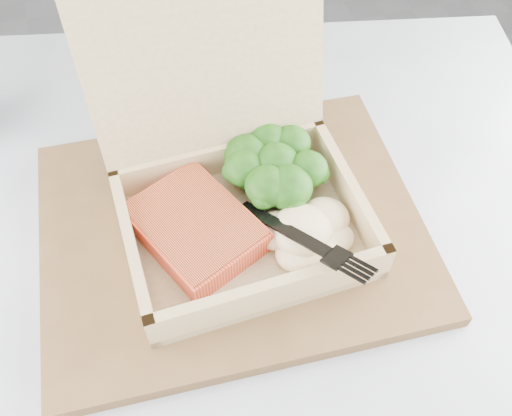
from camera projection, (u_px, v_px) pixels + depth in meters
name	position (u px, v px, depth m)	size (l,w,h in m)	color
floor	(2.00, 258.00, 1.43)	(4.00, 4.00, 0.00)	gray
cafe_table	(228.00, 356.00, 0.70)	(0.96, 0.96, 0.73)	black
serving_tray	(232.00, 229.00, 0.58)	(0.38, 0.30, 0.02)	brown
takeout_container	(232.00, 175.00, 0.54)	(0.23, 0.23, 0.21)	tan
salmon_fillet	(195.00, 228.00, 0.54)	(0.09, 0.12, 0.03)	#F3572F
broccoli_pile	(276.00, 169.00, 0.58)	(0.11, 0.11, 0.04)	#2B751A
mashed_potatoes	(302.00, 230.00, 0.54)	(0.10, 0.08, 0.03)	#FADEA2
plastic_fork	(267.00, 215.00, 0.53)	(0.09, 0.15, 0.04)	black
receipt	(226.00, 108.00, 0.70)	(0.07, 0.13, 0.00)	silver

